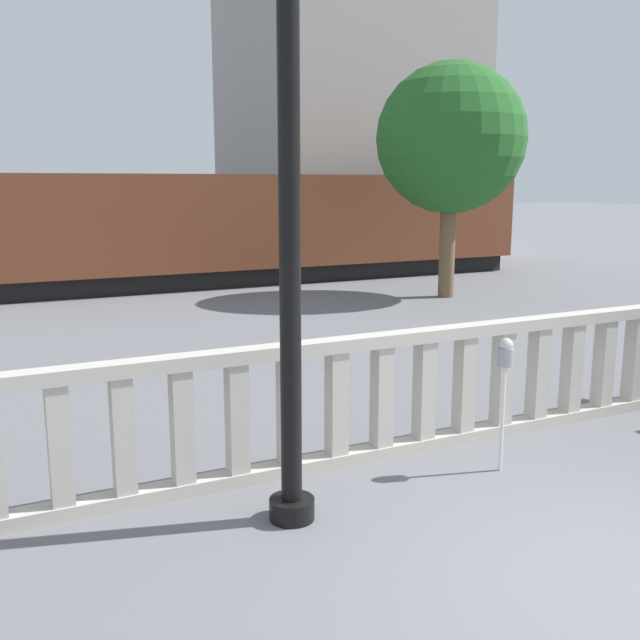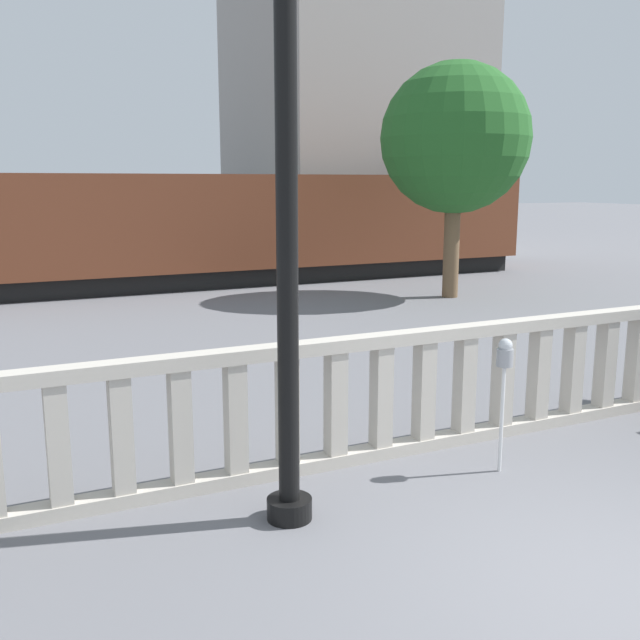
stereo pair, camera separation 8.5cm
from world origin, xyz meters
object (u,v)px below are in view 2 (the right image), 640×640
(lamppost, at_px, (286,118))
(train_far, at_px, (137,221))
(parking_meter, at_px, (504,365))
(tree_left, at_px, (455,139))
(train_near, at_px, (240,226))

(lamppost, height_order, train_far, lamppost)
(parking_meter, relative_size, tree_left, 0.24)
(lamppost, relative_size, train_far, 0.28)
(lamppost, relative_size, train_near, 0.33)
(train_far, bearing_deg, train_near, -64.86)
(train_near, distance_m, tree_left, 7.08)
(parking_meter, xyz_separation_m, train_near, (2.37, 15.22, 0.56))
(lamppost, relative_size, tree_left, 1.06)
(parking_meter, height_order, train_far, train_far)
(lamppost, height_order, train_near, lamppost)
(lamppost, distance_m, train_near, 16.13)
(train_near, distance_m, train_far, 5.14)
(lamppost, xyz_separation_m, train_far, (2.67, 19.92, -1.86))
(lamppost, xyz_separation_m, parking_meter, (2.48, 0.05, -2.40))
(train_far, relative_size, tree_left, 3.82)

